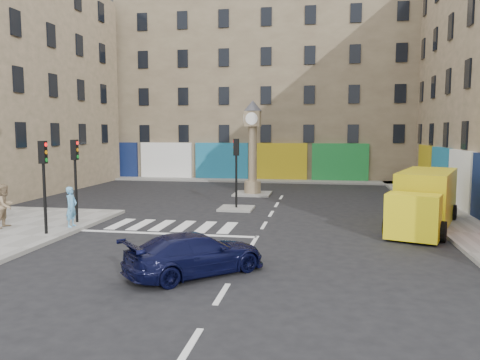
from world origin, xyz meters
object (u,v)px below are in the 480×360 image
(traffic_light_left_near, at_px, (44,172))
(pedestrian_tan, at_px, (5,206))
(traffic_light_left_far, at_px, (75,167))
(navy_sedan, at_px, (196,254))
(traffic_light_island, at_px, (236,162))
(pedestrian_blue, at_px, (71,207))
(yellow_van, at_px, (425,200))
(clock_pillar, at_px, (253,141))

(traffic_light_left_near, height_order, pedestrian_tan, traffic_light_left_near)
(traffic_light_left_far, height_order, navy_sedan, traffic_light_left_far)
(traffic_light_left_far, xyz_separation_m, navy_sedan, (7.18, -6.05, -2.00))
(traffic_light_left_far, distance_m, traffic_light_island, 8.30)
(traffic_light_island, height_order, pedestrian_blue, traffic_light_island)
(navy_sedan, xyz_separation_m, yellow_van, (8.10, 8.26, 0.60))
(traffic_light_left_far, relative_size, yellow_van, 0.53)
(traffic_light_left_near, relative_size, navy_sedan, 0.86)
(yellow_van, bearing_deg, clock_pillar, 153.65)
(traffic_light_island, xyz_separation_m, pedestrian_blue, (-6.00, -6.37, -1.58))
(navy_sedan, height_order, yellow_van, yellow_van)
(traffic_light_left_near, distance_m, pedestrian_tan, 2.98)
(traffic_light_left_far, distance_m, navy_sedan, 9.60)
(traffic_light_left_far, height_order, yellow_van, traffic_light_left_far)
(navy_sedan, height_order, pedestrian_tan, pedestrian_tan)
(traffic_light_left_near, bearing_deg, pedestrian_blue, 78.19)
(traffic_light_left_near, relative_size, traffic_light_left_far, 1.00)
(clock_pillar, distance_m, pedestrian_blue, 13.97)
(traffic_light_left_near, height_order, navy_sedan, traffic_light_left_near)
(traffic_light_island, bearing_deg, clock_pillar, 90.00)
(traffic_light_left_near, distance_m, traffic_light_left_far, 2.40)
(traffic_light_island, height_order, clock_pillar, clock_pillar)
(clock_pillar, bearing_deg, pedestrian_blue, -115.89)
(pedestrian_tan, bearing_deg, traffic_light_island, -53.68)
(navy_sedan, bearing_deg, traffic_light_left_near, 18.70)
(yellow_van, height_order, pedestrian_tan, yellow_van)
(clock_pillar, height_order, yellow_van, clock_pillar)
(traffic_light_left_far, distance_m, clock_pillar, 13.05)
(navy_sedan, xyz_separation_m, pedestrian_tan, (-9.58, 4.49, 0.45))
(pedestrian_tan, bearing_deg, pedestrian_blue, -79.96)
(navy_sedan, bearing_deg, traffic_light_left_far, 5.53)
(navy_sedan, distance_m, pedestrian_tan, 10.59)
(traffic_light_left_far, bearing_deg, traffic_light_island, 40.60)
(traffic_light_island, bearing_deg, pedestrian_blue, -133.31)
(traffic_light_left_near, xyz_separation_m, traffic_light_island, (6.30, 7.80, -0.03))
(clock_pillar, relative_size, yellow_van, 0.87)
(traffic_light_left_near, height_order, traffic_light_left_far, same)
(traffic_light_left_near, distance_m, navy_sedan, 8.30)
(yellow_van, relative_size, pedestrian_blue, 4.10)
(traffic_light_island, height_order, pedestrian_tan, traffic_light_island)
(traffic_light_island, bearing_deg, traffic_light_left_near, -128.93)
(traffic_light_left_near, relative_size, yellow_van, 0.53)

